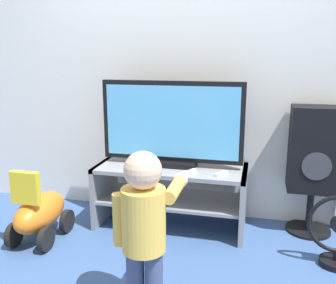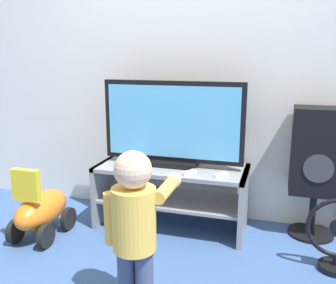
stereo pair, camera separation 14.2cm
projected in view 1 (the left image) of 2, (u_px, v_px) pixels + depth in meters
The scene contains 10 objects.
ground_plane at pixel (163, 239), 2.81m from camera, with size 16.00×16.00×0.00m, color #38568C.
wall_back at pixel (181, 61), 3.06m from camera, with size 10.00×0.06×2.60m.
tv_stand at pixel (171, 186), 2.97m from camera, with size 1.17×0.51×0.50m.
television at pixel (172, 125), 2.88m from camera, with size 1.10×0.20×0.66m.
game_console at pixel (136, 163), 2.93m from camera, with size 0.05×0.19×0.05m.
remote_primary at pixel (221, 174), 2.71m from camera, with size 0.10×0.13×0.03m.
remote_secondary at pixel (189, 172), 2.75m from camera, with size 0.09×0.13×0.03m.
child at pixel (145, 220), 1.91m from camera, with size 0.34×0.50×0.89m.
speaker_tower at pixel (315, 153), 2.80m from camera, with size 0.38×0.34×0.98m.
ride_on_toy at pixel (40, 212), 2.76m from camera, with size 0.30×0.55×0.57m.
Camera 1 is at (0.64, -2.48, 1.36)m, focal length 40.00 mm.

